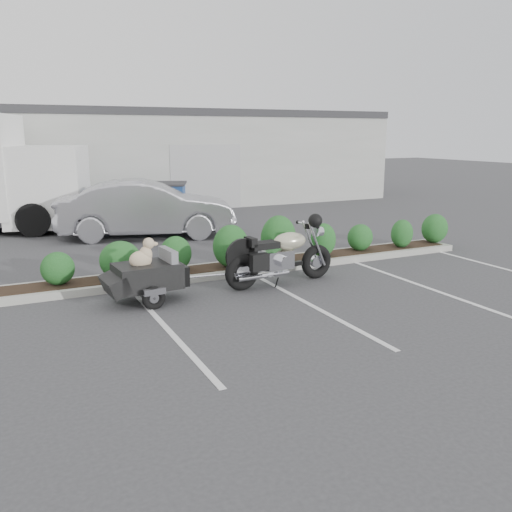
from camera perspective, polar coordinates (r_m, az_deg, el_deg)
name	(u,v)px	position (r m, az deg, el deg)	size (l,w,h in m)	color
ground	(236,304)	(9.89, -2.10, -5.12)	(90.00, 90.00, 0.00)	#38383A
planter_kerb	(237,268)	(12.19, -1.99, -1.28)	(12.00, 1.00, 0.15)	#9E9E93
building	(83,157)	(25.91, -17.76, 9.92)	(26.00, 10.00, 4.00)	#9EA099
motorcycle	(281,256)	(11.06, 2.66, -0.04)	(2.55, 0.88, 1.46)	black
pet_trailer	(146,275)	(10.10, -11.47, -1.96)	(2.04, 1.15, 1.21)	black
sedan	(147,209)	(16.41, -11.37, 4.88)	(1.79, 5.13, 1.69)	#ABAAB1
dumpster	(155,203)	(18.89, -10.60, 5.51)	(2.52, 2.15, 1.40)	navy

